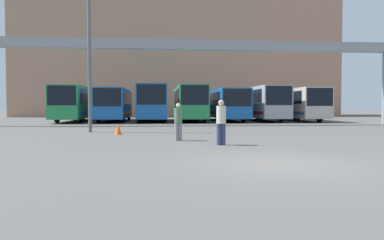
{
  "coord_description": "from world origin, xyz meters",
  "views": [
    {
      "loc": [
        -3.03,
        -9.01,
        1.46
      ],
      "look_at": [
        -0.24,
        21.36,
        0.3
      ],
      "focal_mm": 35.0,
      "sensor_mm": 36.0,
      "label": 1
    }
  ],
  "objects_px": {
    "bus_slot_1": "(115,103)",
    "lamp_post": "(89,49)",
    "bus_slot_5": "(260,102)",
    "pedestrian_near_left": "(178,121)",
    "bus_slot_2": "(152,101)",
    "bus_slot_0": "(78,102)",
    "pedestrian_mid_left": "(221,121)",
    "traffic_cone": "(118,129)",
    "bus_slot_4": "(225,103)",
    "bus_slot_3": "(189,102)",
    "bus_slot_6": "(296,103)"
  },
  "relations": [
    {
      "from": "bus_slot_2",
      "to": "pedestrian_mid_left",
      "type": "distance_m",
      "value": 22.01
    },
    {
      "from": "bus_slot_1",
      "to": "lamp_post",
      "type": "relative_size",
      "value": 1.32
    },
    {
      "from": "bus_slot_2",
      "to": "bus_slot_3",
      "type": "distance_m",
      "value": 3.58
    },
    {
      "from": "lamp_post",
      "to": "bus_slot_0",
      "type": "bearing_deg",
      "value": 104.11
    },
    {
      "from": "bus_slot_5",
      "to": "pedestrian_mid_left",
      "type": "height_order",
      "value": "bus_slot_5"
    },
    {
      "from": "bus_slot_3",
      "to": "pedestrian_mid_left",
      "type": "xyz_separation_m",
      "value": [
        -0.68,
        -22.39,
        -0.98
      ]
    },
    {
      "from": "bus_slot_0",
      "to": "pedestrian_near_left",
      "type": "distance_m",
      "value": 22.37
    },
    {
      "from": "bus_slot_0",
      "to": "bus_slot_6",
      "type": "xyz_separation_m",
      "value": [
        21.16,
        -0.38,
        -0.05
      ]
    },
    {
      "from": "traffic_cone",
      "to": "bus_slot_5",
      "type": "bearing_deg",
      "value": 54.62
    },
    {
      "from": "bus_slot_2",
      "to": "pedestrian_near_left",
      "type": "bearing_deg",
      "value": -86.1
    },
    {
      "from": "bus_slot_1",
      "to": "bus_slot_0",
      "type": "bearing_deg",
      "value": 173.55
    },
    {
      "from": "bus_slot_2",
      "to": "lamp_post",
      "type": "relative_size",
      "value": 1.23
    },
    {
      "from": "pedestrian_mid_left",
      "to": "lamp_post",
      "type": "xyz_separation_m",
      "value": [
        -6.08,
        7.37,
        3.66
      ]
    },
    {
      "from": "bus_slot_0",
      "to": "traffic_cone",
      "type": "distance_m",
      "value": 18.13
    },
    {
      "from": "bus_slot_2",
      "to": "traffic_cone",
      "type": "bearing_deg",
      "value": -95.2
    },
    {
      "from": "bus_slot_4",
      "to": "bus_slot_6",
      "type": "xyz_separation_m",
      "value": [
        7.05,
        -0.32,
        0.05
      ]
    },
    {
      "from": "pedestrian_near_left",
      "to": "bus_slot_0",
      "type": "bearing_deg",
      "value": -83.82
    },
    {
      "from": "lamp_post",
      "to": "traffic_cone",
      "type": "bearing_deg",
      "value": -48.43
    },
    {
      "from": "bus_slot_2",
      "to": "pedestrian_near_left",
      "type": "relative_size",
      "value": 6.57
    },
    {
      "from": "bus_slot_1",
      "to": "lamp_post",
      "type": "distance_m",
      "value": 15.1
    },
    {
      "from": "lamp_post",
      "to": "bus_slot_4",
      "type": "bearing_deg",
      "value": 55.86
    },
    {
      "from": "bus_slot_3",
      "to": "bus_slot_4",
      "type": "relative_size",
      "value": 0.98
    },
    {
      "from": "bus_slot_5",
      "to": "bus_slot_6",
      "type": "bearing_deg",
      "value": -3.2
    },
    {
      "from": "bus_slot_5",
      "to": "pedestrian_mid_left",
      "type": "bearing_deg",
      "value": -109.04
    },
    {
      "from": "bus_slot_4",
      "to": "bus_slot_6",
      "type": "bearing_deg",
      "value": -2.64
    },
    {
      "from": "bus_slot_0",
      "to": "bus_slot_6",
      "type": "height_order",
      "value": "bus_slot_0"
    },
    {
      "from": "bus_slot_4",
      "to": "bus_slot_6",
      "type": "distance_m",
      "value": 7.06
    },
    {
      "from": "bus_slot_4",
      "to": "traffic_cone",
      "type": "xyz_separation_m",
      "value": [
        -8.55,
        -17.12,
        -1.44
      ]
    },
    {
      "from": "lamp_post",
      "to": "pedestrian_near_left",
      "type": "bearing_deg",
      "value": -50.07
    },
    {
      "from": "bus_slot_1",
      "to": "pedestrian_mid_left",
      "type": "height_order",
      "value": "bus_slot_1"
    },
    {
      "from": "bus_slot_0",
      "to": "pedestrian_near_left",
      "type": "relative_size",
      "value": 7.58
    },
    {
      "from": "bus_slot_4",
      "to": "pedestrian_near_left",
      "type": "xyz_separation_m",
      "value": [
        -5.7,
        -20.64,
        -0.88
      ]
    },
    {
      "from": "bus_slot_1",
      "to": "pedestrian_near_left",
      "type": "bearing_deg",
      "value": -76.47
    },
    {
      "from": "bus_slot_4",
      "to": "bus_slot_1",
      "type": "bearing_deg",
      "value": -178.15
    },
    {
      "from": "pedestrian_near_left",
      "to": "lamp_post",
      "type": "relative_size",
      "value": 0.19
    },
    {
      "from": "bus_slot_1",
      "to": "bus_slot_3",
      "type": "height_order",
      "value": "bus_slot_3"
    },
    {
      "from": "bus_slot_0",
      "to": "bus_slot_5",
      "type": "bearing_deg",
      "value": -0.6
    },
    {
      "from": "bus_slot_1",
      "to": "bus_slot_3",
      "type": "relative_size",
      "value": 0.97
    },
    {
      "from": "traffic_cone",
      "to": "lamp_post",
      "type": "height_order",
      "value": "lamp_post"
    },
    {
      "from": "bus_slot_2",
      "to": "bus_slot_0",
      "type": "bearing_deg",
      "value": 173.56
    },
    {
      "from": "pedestrian_mid_left",
      "to": "traffic_cone",
      "type": "xyz_separation_m",
      "value": [
        -4.34,
        5.42,
        -0.61
      ]
    },
    {
      "from": "bus_slot_5",
      "to": "pedestrian_near_left",
      "type": "relative_size",
      "value": 7.34
    },
    {
      "from": "pedestrian_mid_left",
      "to": "lamp_post",
      "type": "bearing_deg",
      "value": -54.89
    },
    {
      "from": "bus_slot_3",
      "to": "lamp_post",
      "type": "distance_m",
      "value": 16.69
    },
    {
      "from": "bus_slot_4",
      "to": "pedestrian_near_left",
      "type": "distance_m",
      "value": 21.43
    },
    {
      "from": "bus_slot_2",
      "to": "pedestrian_mid_left",
      "type": "height_order",
      "value": "bus_slot_2"
    },
    {
      "from": "bus_slot_5",
      "to": "traffic_cone",
      "type": "xyz_separation_m",
      "value": [
        -12.07,
        -17.0,
        -1.58
      ]
    },
    {
      "from": "bus_slot_0",
      "to": "bus_slot_6",
      "type": "bearing_deg",
      "value": -1.04
    },
    {
      "from": "bus_slot_2",
      "to": "pedestrian_mid_left",
      "type": "bearing_deg",
      "value": -82.56
    },
    {
      "from": "bus_slot_0",
      "to": "traffic_cone",
      "type": "xyz_separation_m",
      "value": [
        5.56,
        -17.18,
        -1.55
      ]
    }
  ]
}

